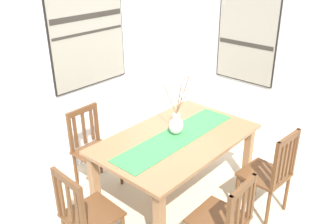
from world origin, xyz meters
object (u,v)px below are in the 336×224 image
(chair_2, at_px, (271,172))
(dining_table, at_px, (176,146))
(chair_1, at_px, (86,214))
(painting_on_side_wall, at_px, (247,35))
(chair_3, at_px, (93,148))
(centerpiece_vase, at_px, (176,123))
(chair_0, at_px, (224,220))
(painting_on_back_wall, at_px, (88,34))

(chair_2, bearing_deg, dining_table, 114.95)
(chair_1, xyz_separation_m, painting_on_side_wall, (2.75, 0.16, 1.00))
(chair_2, distance_m, painting_on_side_wall, 1.87)
(chair_3, xyz_separation_m, painting_on_side_wall, (2.03, -0.66, 1.00))
(chair_1, relative_size, chair_2, 0.97)
(dining_table, relative_size, chair_3, 1.78)
(centerpiece_vase, bearing_deg, chair_0, -117.48)
(chair_0, bearing_deg, centerpiece_vase, 62.52)
(dining_table, height_order, painting_on_side_wall, painting_on_side_wall)
(chair_2, bearing_deg, chair_1, 150.08)
(centerpiece_vase, xyz_separation_m, painting_on_side_wall, (1.55, 0.14, 0.61))
(centerpiece_vase, bearing_deg, chair_3, 121.28)
(painting_on_back_wall, distance_m, painting_on_side_wall, 1.97)
(painting_on_back_wall, bearing_deg, chair_3, -131.51)
(chair_1, distance_m, chair_2, 1.79)
(chair_3, bearing_deg, chair_0, -89.90)
(chair_3, bearing_deg, dining_table, -62.92)
(painting_on_back_wall, bearing_deg, centerpiece_vase, -87.61)
(centerpiece_vase, relative_size, chair_0, 0.71)
(centerpiece_vase, bearing_deg, painting_on_side_wall, 5.02)
(dining_table, distance_m, chair_2, 0.97)
(centerpiece_vase, distance_m, chair_0, 1.11)
(painting_on_side_wall, bearing_deg, painting_on_back_wall, 144.40)
(chair_0, distance_m, chair_2, 0.83)
(chair_2, relative_size, chair_3, 1.04)
(dining_table, xyz_separation_m, chair_1, (-1.15, 0.02, -0.16))
(centerpiece_vase, distance_m, painting_on_side_wall, 1.67)
(chair_1, bearing_deg, chair_3, 48.95)
(dining_table, xyz_separation_m, centerpiece_vase, (0.05, 0.05, 0.22))
(chair_3, bearing_deg, centerpiece_vase, -58.72)
(dining_table, bearing_deg, painting_on_back_wall, 90.01)
(centerpiece_vase, xyz_separation_m, painting_on_back_wall, (-0.05, 1.28, 0.74))
(chair_3, bearing_deg, painting_on_back_wall, 48.49)
(centerpiece_vase, xyz_separation_m, chair_3, (-0.48, 0.80, -0.39))
(chair_0, xyz_separation_m, chair_3, (-0.00, 1.72, 0.01))
(centerpiece_vase, xyz_separation_m, chair_0, (-0.48, -0.92, -0.39))
(chair_3, relative_size, painting_on_back_wall, 0.75)
(chair_1, bearing_deg, dining_table, -1.07)
(chair_0, height_order, painting_on_side_wall, painting_on_side_wall)
(dining_table, distance_m, painting_on_back_wall, 1.64)
(dining_table, height_order, chair_0, chair_0)
(painting_on_side_wall, bearing_deg, chair_1, -176.66)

